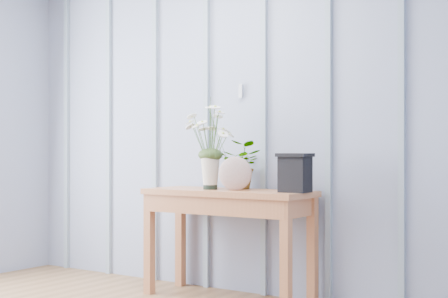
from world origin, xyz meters
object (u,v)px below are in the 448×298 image
Objects in this scene: carved_box at (295,172)px; felt_disc_vessel at (235,174)px; daisy_vase at (210,133)px; sideboard at (228,206)px.

felt_disc_vessel is at bearing -174.94° from carved_box.
daisy_vase is 0.35m from felt_disc_vessel.
felt_disc_vessel is (0.21, -0.01, -0.27)m from daisy_vase.
sideboard is at bearing 128.76° from felt_disc_vessel.
sideboard is 5.24× the size of felt_disc_vessel.
daisy_vase is 0.70m from carved_box.
sideboard is 1.94× the size of daisy_vase.
carved_box is at bearing 2.87° from daisy_vase.
daisy_vase is at bearing -157.12° from sideboard.
daisy_vase reaches higher than carved_box.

